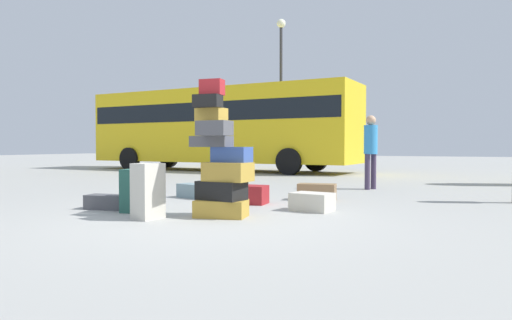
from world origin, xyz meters
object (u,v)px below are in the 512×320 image
Objects in this scene: suitcase_cream_upright_blue at (148,191)px; suitcase_charcoal_foreground_near at (107,202)px; suitcase_cream_white_trunk at (312,202)px; lamp_post at (281,72)px; suitcase_tower at (221,166)px; suitcase_slate_left_side at (195,191)px; person_bearded_onlooker at (371,145)px; parked_bus at (220,124)px; suitcase_brown_right_side at (317,192)px; suitcase_teal_foreground_far at (135,190)px; suitcase_maroon_behind_tower at (246,194)px.

suitcase_charcoal_foreground_near is at bearing 166.20° from suitcase_cream_upright_blue.
suitcase_cream_white_trunk is 2.43m from suitcase_cream_upright_blue.
suitcase_cream_upright_blue is 13.42m from lamp_post.
suitcase_tower is 2.61× the size of suitcase_slate_left_side.
lamp_post is (-4.88, 7.08, 2.98)m from person_bearded_onlooker.
suitcase_tower is 0.31× the size of lamp_post.
suitcase_charcoal_foreground_near is 0.06× the size of parked_bus.
suitcase_tower is 0.17× the size of parked_bus.
suitcase_tower is 5.09m from person_bearded_onlooker.
suitcase_slate_left_side is 0.07× the size of parked_bus.
suitcase_slate_left_side is 1.08× the size of suitcase_brown_right_side.
suitcase_tower is 12.11m from parked_bus.
suitcase_charcoal_foreground_near is (-1.98, -0.03, -0.59)m from suitcase_tower.
suitcase_teal_foreground_far is (-0.59, 0.47, -0.06)m from suitcase_cream_upright_blue.
suitcase_slate_left_side is at bearing 117.59° from suitcase_cream_upright_blue.
parked_bus is at bearing 104.77° from suitcase_teal_foreground_far.
suitcase_tower is at bearing -57.16° from parked_bus.
suitcase_teal_foreground_far is (-2.37, -1.17, 0.18)m from suitcase_cream_white_trunk.
suitcase_charcoal_foreground_near is at bearing -66.11° from parked_bus.
suitcase_brown_right_side is (-0.33, 1.36, 0.01)m from suitcase_cream_white_trunk.
suitcase_maroon_behind_tower is 0.42× the size of person_bearded_onlooker.
suitcase_brown_right_side is at bearing 31.71° from suitcase_slate_left_side.
suitcase_cream_upright_blue is (1.18, -0.53, 0.26)m from suitcase_charcoal_foreground_near.
suitcase_slate_left_side is at bearing -171.99° from suitcase_brown_right_side.
suitcase_tower reaches higher than suitcase_cream_upright_blue.
parked_bus is (-5.77, 10.59, 1.14)m from suitcase_tower.
suitcase_tower is 13.02m from lamp_post.
lamp_post reaches higher than person_bearded_onlooker.
lamp_post is (-2.36, 12.12, 3.65)m from suitcase_teal_foreground_far.
suitcase_cream_white_trunk is 0.85× the size of suitcase_maroon_behind_tower.
parked_bus reaches higher than suitcase_teal_foreground_far.
suitcase_cream_white_trunk is at bearing -0.29° from suitcase_slate_left_side.
suitcase_cream_white_trunk is 0.89× the size of suitcase_brown_right_side.
suitcase_cream_upright_blue is (0.74, -2.41, 0.24)m from suitcase_slate_left_side.
person_bearded_onlooker is at bearing -55.41° from lamp_post.
suitcase_slate_left_side is at bearing 129.98° from suitcase_tower.
suitcase_brown_right_side is (0.64, 2.43, -0.55)m from suitcase_tower.
suitcase_charcoal_foreground_near is 0.93× the size of suitcase_maroon_behind_tower.
suitcase_brown_right_side is at bearing -47.58° from parked_bus.
suitcase_maroon_behind_tower is 0.12× the size of lamp_post.
suitcase_tower is at bearing -3.82° from suitcase_teal_foreground_far.
suitcase_cream_upright_blue is at bearing -108.51° from suitcase_maroon_behind_tower.
suitcase_cream_upright_blue is at bearing -145.13° from suitcase_tower.
suitcase_tower is 1.60m from suitcase_maroon_behind_tower.
suitcase_slate_left_side is at bearing -13.42° from person_bearded_onlooker.
suitcase_tower is 2.69× the size of suitcase_maroon_behind_tower.
lamp_post is (-2.20, 10.19, 3.83)m from suitcase_slate_left_side.
person_bearded_onlooker reaches higher than suitcase_slate_left_side.
suitcase_slate_left_side is 1.03× the size of suitcase_maroon_behind_tower.
suitcase_slate_left_side is at bearing -59.96° from parked_bus.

